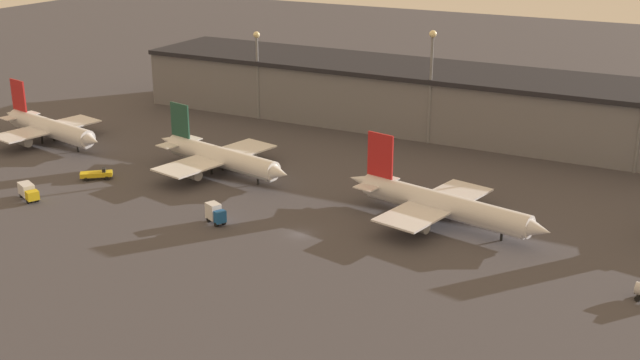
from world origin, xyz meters
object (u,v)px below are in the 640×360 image
(airplane_1, at_px, (220,157))
(airplane_2, at_px, (441,204))
(airplane_0, at_px, (49,128))
(service_vehicle_2, at_px, (28,191))
(service_vehicle_1, at_px, (215,213))
(service_vehicle_4, at_px, (97,174))

(airplane_1, bearing_deg, airplane_2, 7.16)
(airplane_1, bearing_deg, airplane_0, -167.42)
(service_vehicle_2, bearing_deg, service_vehicle_1, 35.50)
(service_vehicle_4, bearing_deg, service_vehicle_2, -142.32)
(airplane_2, xyz_separation_m, service_vehicle_2, (-78.62, -27.30, -2.03))
(airplane_2, distance_m, service_vehicle_1, 42.58)
(service_vehicle_1, bearing_deg, service_vehicle_2, -144.66)
(service_vehicle_1, xyz_separation_m, service_vehicle_4, (-37.30, 8.46, -0.88))
(service_vehicle_1, xyz_separation_m, service_vehicle_2, (-41.03, -7.37, -0.28))
(airplane_0, distance_m, service_vehicle_1, 70.96)
(airplane_2, height_order, service_vehicle_2, airplane_2)
(service_vehicle_2, bearing_deg, service_vehicle_4, 102.04)
(airplane_0, height_order, airplane_1, airplane_0)
(airplane_1, xyz_separation_m, airplane_2, (53.30, -4.54, 0.02))
(service_vehicle_1, height_order, service_vehicle_4, service_vehicle_1)
(service_vehicle_1, distance_m, service_vehicle_2, 41.69)
(airplane_2, distance_m, service_vehicle_4, 75.81)
(airplane_0, bearing_deg, airplane_2, 9.81)
(airplane_2, height_order, service_vehicle_1, airplane_2)
(airplane_0, xyz_separation_m, airplane_2, (104.35, -4.05, -0.05))
(service_vehicle_1, relative_size, service_vehicle_2, 0.72)
(airplane_0, relative_size, airplane_2, 0.93)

